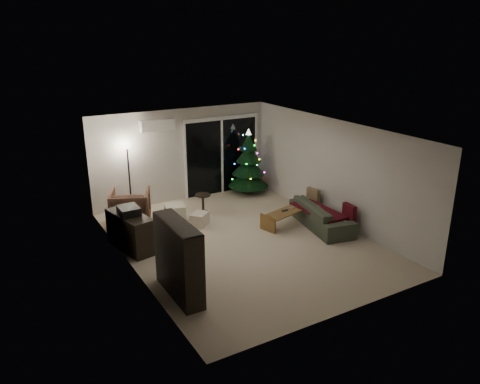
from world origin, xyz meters
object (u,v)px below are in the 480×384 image
Objects in this scene: media_cabinet at (131,232)px; sofa at (322,215)px; armchair at (130,207)px; coffee_table at (290,218)px; bookshelf at (170,262)px; christmas_tree at (248,161)px.

media_cabinet is 0.64× the size of sofa.
coffee_table is (3.23, -2.04, -0.22)m from armchair.
media_cabinet is 0.96× the size of coffee_table.
bookshelf is at bearing -102.15° from media_cabinet.
christmas_tree reaches higher than media_cabinet.
sofa is (3.87, -2.43, -0.13)m from armchair.
bookshelf is 0.69× the size of sofa.
armchair is (0.43, 3.58, -0.26)m from bookshelf.
sofa is at bearing -85.47° from christmas_tree.
armchair is (0.43, 1.35, 0.03)m from media_cabinet.
sofa is 1.06× the size of christmas_tree.
bookshelf reaches higher than armchair.
christmas_tree is (4.06, 1.90, 0.54)m from media_cabinet.
christmas_tree is at bearing 15.51° from sofa.
sofa is 1.51× the size of coffee_table.
bookshelf is at bearing 115.85° from sofa.
armchair is at bearing 60.17° from media_cabinet.
bookshelf is 4.47m from sofa.
sofa is (4.30, -1.08, -0.10)m from media_cabinet.
coffee_table is at bearing 69.57° from sofa.
christmas_tree reaches higher than bookshelf.
bookshelf is at bearing 106.09° from armchair.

